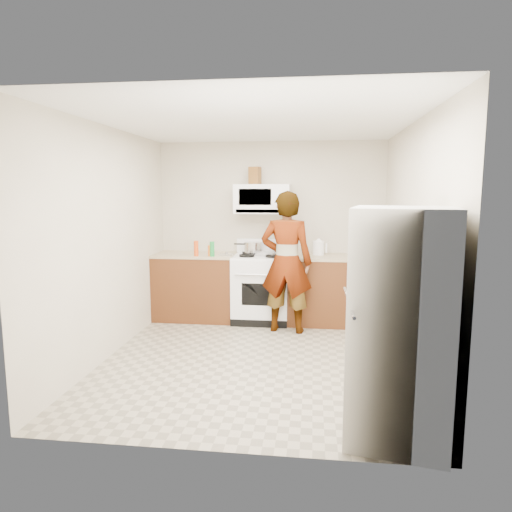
% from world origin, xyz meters
% --- Properties ---
extents(floor, '(3.60, 3.60, 0.00)m').
position_xyz_m(floor, '(0.00, 0.00, 0.00)').
color(floor, gray).
rests_on(floor, ground).
extents(back_wall, '(3.20, 0.02, 2.50)m').
position_xyz_m(back_wall, '(0.00, 1.79, 1.25)').
color(back_wall, beige).
rests_on(back_wall, floor).
extents(right_wall, '(0.02, 3.60, 2.50)m').
position_xyz_m(right_wall, '(1.59, 0.00, 1.25)').
color(right_wall, beige).
rests_on(right_wall, floor).
extents(cabinet_left, '(1.12, 0.62, 0.90)m').
position_xyz_m(cabinet_left, '(-1.04, 1.49, 0.45)').
color(cabinet_left, '#572E14').
rests_on(cabinet_left, floor).
extents(counter_left, '(1.14, 0.64, 0.03)m').
position_xyz_m(counter_left, '(-1.04, 1.49, 0.92)').
color(counter_left, tan).
rests_on(counter_left, cabinet_left).
extents(cabinet_right, '(0.80, 0.62, 0.90)m').
position_xyz_m(cabinet_right, '(0.68, 1.49, 0.45)').
color(cabinet_right, '#572E14').
rests_on(cabinet_right, floor).
extents(counter_right, '(0.82, 0.64, 0.03)m').
position_xyz_m(counter_right, '(0.68, 1.49, 0.92)').
color(counter_right, tan).
rests_on(counter_right, cabinet_right).
extents(gas_range, '(0.76, 0.65, 1.13)m').
position_xyz_m(gas_range, '(-0.10, 1.48, 0.49)').
color(gas_range, white).
rests_on(gas_range, floor).
extents(microwave, '(0.76, 0.38, 0.40)m').
position_xyz_m(microwave, '(-0.10, 1.61, 1.70)').
color(microwave, white).
rests_on(microwave, back_wall).
extents(person, '(0.71, 0.50, 1.81)m').
position_xyz_m(person, '(0.27, 1.04, 0.91)').
color(person, tan).
rests_on(person, floor).
extents(fridge, '(0.82, 0.82, 1.70)m').
position_xyz_m(fridge, '(1.24, -1.44, 0.85)').
color(fridge, silver).
rests_on(fridge, floor).
extents(kettle, '(0.21, 0.21, 0.19)m').
position_xyz_m(kettle, '(0.68, 1.58, 1.03)').
color(kettle, white).
rests_on(kettle, counter_right).
extents(jug, '(0.17, 0.17, 0.24)m').
position_xyz_m(jug, '(-0.21, 1.66, 2.02)').
color(jug, brown).
rests_on(jug, microwave).
extents(saucepan, '(0.28, 0.28, 0.14)m').
position_xyz_m(saucepan, '(-0.23, 1.60, 1.02)').
color(saucepan, silver).
rests_on(saucepan, gas_range).
extents(tray, '(0.28, 0.21, 0.05)m').
position_xyz_m(tray, '(-0.03, 1.43, 0.96)').
color(tray, white).
rests_on(tray, gas_range).
extents(bottle_spray, '(0.08, 0.08, 0.21)m').
position_xyz_m(bottle_spray, '(-0.96, 1.26, 1.04)').
color(bottle_spray, '#D84410').
rests_on(bottle_spray, counter_left).
extents(bottle_hot_sauce, '(0.05, 0.05, 0.15)m').
position_xyz_m(bottle_hot_sauce, '(-0.78, 1.28, 1.01)').
color(bottle_hot_sauce, '#D46017').
rests_on(bottle_hot_sauce, counter_left).
extents(bottle_green_cap, '(0.08, 0.08, 0.20)m').
position_xyz_m(bottle_green_cap, '(-0.74, 1.26, 1.04)').
color(bottle_green_cap, '#178333').
rests_on(bottle_green_cap, counter_left).
extents(pot_lid, '(0.26, 0.26, 0.01)m').
position_xyz_m(pot_lid, '(-0.58, 1.42, 0.94)').
color(pot_lid, white).
rests_on(pot_lid, counter_left).
extents(broom, '(0.21, 0.18, 1.18)m').
position_xyz_m(broom, '(1.58, 0.67, 0.60)').
color(broom, white).
rests_on(broom, floor).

